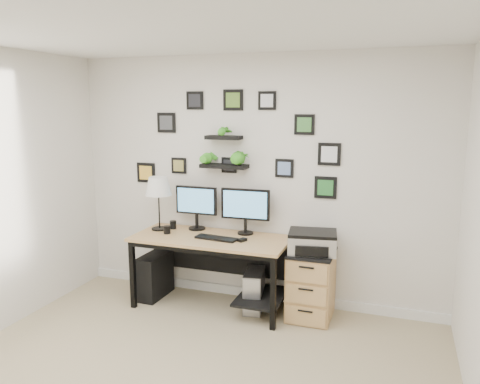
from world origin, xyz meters
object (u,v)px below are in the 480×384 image
at_px(monitor_left, 196,204).
at_px(pc_tower_grey, 254,290).
at_px(pc_tower_black, 155,275).
at_px(monitor_right, 245,207).
at_px(file_cabinet, 311,285).
at_px(printer, 312,242).
at_px(mug, 167,230).
at_px(desk, 215,248).
at_px(table_lamp, 158,187).

relative_size(monitor_left, pc_tower_grey, 1.09).
xyz_separation_m(monitor_left, pc_tower_black, (-0.43, -0.19, -0.79)).
height_order(monitor_left, monitor_right, monitor_right).
xyz_separation_m(pc_tower_black, file_cabinet, (1.71, 0.06, 0.10)).
bearing_deg(pc_tower_grey, printer, 1.42).
height_order(file_cabinet, printer, printer).
bearing_deg(mug, desk, 7.28).
height_order(monitor_right, printer, monitor_right).
bearing_deg(desk, pc_tower_black, 179.99).
bearing_deg(table_lamp, monitor_right, 7.88).
bearing_deg(table_lamp, printer, -0.32).
height_order(table_lamp, pc_tower_black, table_lamp).
relative_size(desk, file_cabinet, 2.39).
bearing_deg(monitor_left, pc_tower_grey, -12.50).
height_order(desk, printer, printer).
relative_size(monitor_left, mug, 5.76).
xyz_separation_m(monitor_right, printer, (0.73, -0.14, -0.26)).
bearing_deg(pc_tower_black, file_cabinet, 3.68).
bearing_deg(printer, mug, -175.65).
bearing_deg(printer, desk, -177.19).
xyz_separation_m(monitor_left, file_cabinet, (1.29, -0.13, -0.69)).
height_order(monitor_left, file_cabinet, monitor_left).
xyz_separation_m(monitor_left, printer, (1.29, -0.14, -0.25)).
height_order(monitor_left, pc_tower_black, monitor_left).
bearing_deg(desk, pc_tower_grey, 4.78).
height_order(desk, monitor_left, monitor_left).
xyz_separation_m(table_lamp, file_cabinet, (1.67, -0.00, -0.88)).
height_order(table_lamp, printer, table_lamp).
bearing_deg(monitor_left, table_lamp, -160.74).
relative_size(mug, file_cabinet, 0.12).
bearing_deg(monitor_right, monitor_left, 179.70).
bearing_deg(file_cabinet, monitor_left, 174.10).
distance_m(mug, file_cabinet, 1.58).
bearing_deg(monitor_left, monitor_right, -0.30).
relative_size(monitor_right, file_cabinet, 0.78).
relative_size(pc_tower_black, pc_tower_grey, 1.09).
xyz_separation_m(pc_tower_black, printer, (1.72, 0.05, 0.54)).
height_order(monitor_right, table_lamp, table_lamp).
height_order(monitor_right, pc_tower_grey, monitor_right).
xyz_separation_m(mug, file_cabinet, (1.51, 0.12, -0.46)).
bearing_deg(desk, table_lamp, 175.05).
bearing_deg(pc_tower_black, monitor_right, 12.56).
relative_size(table_lamp, mug, 7.01).
bearing_deg(monitor_right, pc_tower_black, -169.18).
relative_size(table_lamp, printer, 1.15).
bearing_deg(desk, file_cabinet, 3.35).
bearing_deg(mug, pc_tower_black, 161.77).
height_order(mug, pc_tower_grey, mug).
distance_m(pc_tower_grey, printer, 0.82).
distance_m(desk, table_lamp, 0.90).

